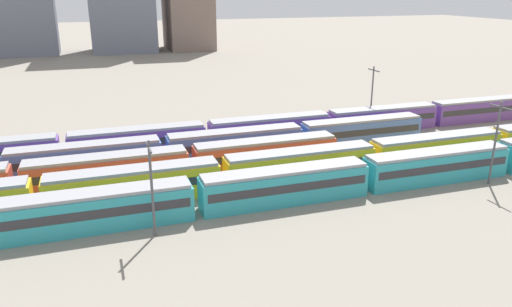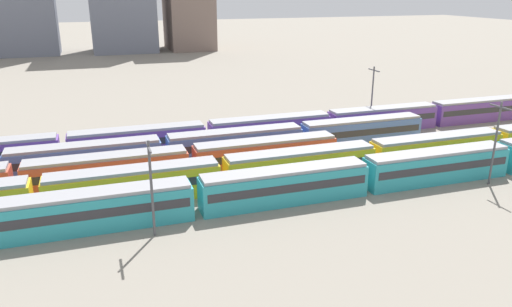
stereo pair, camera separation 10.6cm
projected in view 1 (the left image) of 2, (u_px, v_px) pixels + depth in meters
The scene contains 8 objects.
train_track_0 at pixel (285, 185), 51.33m from camera, with size 93.60×3.06×3.75m.
train_track_1 at pixel (371, 157), 60.05m from camera, with size 112.50×3.06×3.75m.
train_track_2 at pixel (108, 171), 55.45m from camera, with size 55.80×3.06×3.75m.
train_track_3 at pixel (164, 151), 62.25m from camera, with size 74.70×3.06×3.75m.
train_track_4 at pixel (270, 129), 71.80m from camera, with size 93.60×3.06×3.75m.
catenary_pole_0 at pixel (496, 139), 55.07m from camera, with size 0.24×3.20×9.64m.
catenary_pole_1 at pixel (372, 93), 79.12m from camera, with size 0.24×3.20×9.67m.
catenary_pole_2 at pixel (152, 184), 43.32m from camera, with size 0.24×3.20×9.07m.
Camera 1 is at (15.39, -44.14, 21.46)m, focal length 34.52 mm.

